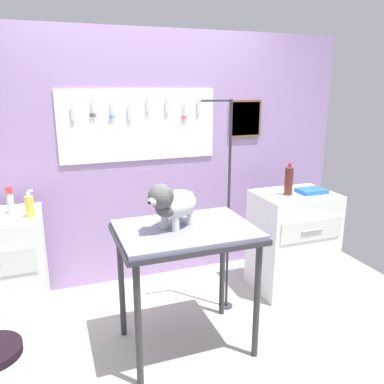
{
  "coord_description": "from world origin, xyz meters",
  "views": [
    {
      "loc": [
        -0.81,
        -2.22,
        1.83
      ],
      "look_at": [
        0.03,
        0.07,
        1.16
      ],
      "focal_mm": 36.77,
      "sensor_mm": 36.0,
      "label": 1
    }
  ],
  "objects_px": {
    "grooming_table": "(186,241)",
    "dog": "(172,203)",
    "cabinet_right": "(292,241)",
    "grooming_arm": "(227,217)",
    "soda_bottle": "(289,180)",
    "shampoo_bottle": "(30,206)"
  },
  "relations": [
    {
      "from": "grooming_table",
      "to": "dog",
      "type": "relative_size",
      "value": 2.17
    },
    {
      "from": "grooming_arm",
      "to": "dog",
      "type": "relative_size",
      "value": 4.02
    },
    {
      "from": "grooming_arm",
      "to": "cabinet_right",
      "type": "distance_m",
      "value": 0.81
    },
    {
      "from": "cabinet_right",
      "to": "grooming_arm",
      "type": "bearing_deg",
      "value": -170.5
    },
    {
      "from": "shampoo_bottle",
      "to": "cabinet_right",
      "type": "bearing_deg",
      "value": -3.23
    },
    {
      "from": "grooming_table",
      "to": "dog",
      "type": "distance_m",
      "value": 0.29
    },
    {
      "from": "dog",
      "to": "cabinet_right",
      "type": "bearing_deg",
      "value": 19.97
    },
    {
      "from": "cabinet_right",
      "to": "dog",
      "type": "bearing_deg",
      "value": -160.03
    },
    {
      "from": "cabinet_right",
      "to": "shampoo_bottle",
      "type": "bearing_deg",
      "value": 176.77
    },
    {
      "from": "grooming_arm",
      "to": "cabinet_right",
      "type": "xyz_separation_m",
      "value": [
        0.71,
        0.12,
        -0.36
      ]
    },
    {
      "from": "grooming_table",
      "to": "soda_bottle",
      "type": "xyz_separation_m",
      "value": [
        1.1,
        0.46,
        0.22
      ]
    },
    {
      "from": "dog",
      "to": "grooming_arm",
      "type": "bearing_deg",
      "value": 31.43
    },
    {
      "from": "soda_bottle",
      "to": "grooming_table",
      "type": "bearing_deg",
      "value": -157.38
    },
    {
      "from": "grooming_table",
      "to": "shampoo_bottle",
      "type": "height_order",
      "value": "shampoo_bottle"
    },
    {
      "from": "cabinet_right",
      "to": "soda_bottle",
      "type": "distance_m",
      "value": 0.59
    },
    {
      "from": "grooming_table",
      "to": "shampoo_bottle",
      "type": "bearing_deg",
      "value": 148.51
    },
    {
      "from": "grooming_arm",
      "to": "soda_bottle",
      "type": "bearing_deg",
      "value": 9.03
    },
    {
      "from": "cabinet_right",
      "to": "shampoo_bottle",
      "type": "height_order",
      "value": "shampoo_bottle"
    },
    {
      "from": "grooming_table",
      "to": "grooming_arm",
      "type": "distance_m",
      "value": 0.6
    },
    {
      "from": "grooming_arm",
      "to": "shampoo_bottle",
      "type": "relative_size",
      "value": 8.64
    },
    {
      "from": "grooming_arm",
      "to": "shampoo_bottle",
      "type": "xyz_separation_m",
      "value": [
        -1.46,
        0.24,
        0.18
      ]
    },
    {
      "from": "cabinet_right",
      "to": "shampoo_bottle",
      "type": "relative_size",
      "value": 4.52
    }
  ]
}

